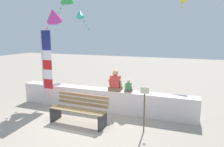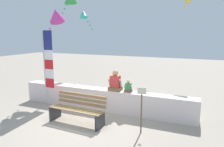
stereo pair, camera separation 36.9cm
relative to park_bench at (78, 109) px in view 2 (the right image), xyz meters
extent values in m
plane|color=gray|center=(0.20, 0.04, -0.43)|extent=(40.00, 40.00, 0.00)
cube|color=silver|center=(0.20, 1.36, -0.04)|extent=(6.64, 0.46, 0.78)
cube|color=#987F56|center=(-0.01, -0.26, 0.02)|extent=(1.80, 0.14, 0.03)
cube|color=#9D814C|center=(-0.01, -0.14, 0.02)|extent=(1.80, 0.14, 0.03)
cube|color=#9A784D|center=(0.00, -0.03, 0.02)|extent=(1.80, 0.14, 0.03)
cube|color=#A68258|center=(0.00, 0.08, 0.02)|extent=(1.80, 0.14, 0.03)
cube|color=#9F7753|center=(0.01, 0.19, 0.14)|extent=(1.80, 0.12, 0.10)
cube|color=#9C7B53|center=(0.01, 0.21, 0.27)|extent=(1.80, 0.12, 0.10)
cube|color=#A47650|center=(0.01, 0.23, 0.40)|extent=(1.80, 0.12, 0.10)
cube|color=#2D2D33|center=(-0.84, -0.05, -0.20)|extent=(0.07, 0.53, 0.45)
cube|color=#2D2D33|center=(0.83, -0.12, -0.20)|extent=(0.07, 0.53, 0.45)
cube|color=brown|center=(0.69, 1.36, 0.41)|extent=(0.43, 0.36, 0.12)
cube|color=#C93936|center=(0.69, 1.36, 0.68)|extent=(0.34, 0.22, 0.41)
cylinder|color=tan|center=(0.49, 1.34, 0.63)|extent=(0.07, 0.17, 0.30)
cylinder|color=tan|center=(0.90, 1.34, 0.63)|extent=(0.07, 0.17, 0.30)
sphere|color=tan|center=(0.69, 1.36, 0.99)|extent=(0.21, 0.21, 0.21)
cube|color=brown|center=(1.18, 1.36, 0.39)|extent=(0.25, 0.21, 0.07)
cube|color=#37854E|center=(1.18, 1.36, 0.54)|extent=(0.20, 0.13, 0.24)
cylinder|color=#DAB28B|center=(1.06, 1.35, 0.51)|extent=(0.04, 0.10, 0.18)
cylinder|color=#DAB28B|center=(1.30, 1.35, 0.51)|extent=(0.04, 0.10, 0.18)
sphere|color=#DAB28B|center=(1.18, 1.36, 0.72)|extent=(0.12, 0.12, 0.12)
cylinder|color=#B7B7BC|center=(-2.01, 0.89, 1.01)|extent=(0.05, 0.05, 2.88)
cube|color=red|center=(-1.79, 0.89, 0.49)|extent=(0.38, 0.02, 0.36)
cube|color=white|center=(-1.79, 0.89, 0.84)|extent=(0.38, 0.02, 0.36)
cube|color=red|center=(-1.79, 0.89, 1.20)|extent=(0.38, 0.02, 0.36)
cube|color=white|center=(-1.79, 0.89, 1.56)|extent=(0.38, 0.02, 0.36)
cube|color=navy|center=(-1.79, 0.89, 1.91)|extent=(0.38, 0.02, 0.36)
cube|color=navy|center=(-1.79, 0.89, 2.27)|extent=(0.38, 0.02, 0.36)
sphere|color=green|center=(-2.56, 3.42, 3.85)|extent=(0.08, 0.08, 0.08)
sphere|color=green|center=(-2.66, 3.38, 3.67)|extent=(0.08, 0.08, 0.08)
sphere|color=green|center=(-2.75, 3.34, 3.49)|extent=(0.08, 0.08, 0.08)
sphere|color=green|center=(-2.84, 3.30, 3.31)|extent=(0.08, 0.08, 0.08)
cone|color=#DB3D9E|center=(-2.23, 2.03, 3.08)|extent=(0.88, 0.99, 0.79)
sphere|color=#C44792|center=(-2.33, 1.99, 2.90)|extent=(0.08, 0.08, 0.08)
sphere|color=#C44792|center=(-2.42, 1.96, 2.72)|extent=(0.08, 0.08, 0.08)
sphere|color=#C44792|center=(-2.52, 1.93, 2.54)|extent=(0.08, 0.08, 0.08)
sphere|color=#C44792|center=(-2.61, 1.90, 2.36)|extent=(0.08, 0.08, 0.08)
cone|color=teal|center=(-2.04, 3.89, 3.28)|extent=(0.61, 0.65, 0.49)
sphere|color=#19AB7D|center=(-1.96, 3.94, 3.10)|extent=(0.08, 0.08, 0.08)
sphere|color=#19AB7D|center=(-1.87, 4.00, 2.92)|extent=(0.08, 0.08, 0.08)
sphere|color=#19AB7D|center=(-1.79, 4.05, 2.74)|extent=(0.08, 0.08, 0.08)
sphere|color=#19AB7D|center=(-1.71, 4.10, 2.56)|extent=(0.08, 0.08, 0.08)
sphere|color=yellow|center=(2.61, 4.60, 3.62)|extent=(0.08, 0.08, 0.08)
sphere|color=yellow|center=(2.56, 4.51, 3.44)|extent=(0.08, 0.08, 0.08)
cylinder|color=brown|center=(2.02, 0.08, 0.13)|extent=(0.04, 0.04, 1.12)
cube|color=beige|center=(2.02, 0.08, 0.79)|extent=(0.24, 0.05, 0.18)
camera|label=1|loc=(3.21, -5.59, 2.32)|focal=34.60mm
camera|label=2|loc=(3.55, -5.45, 2.32)|focal=34.60mm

